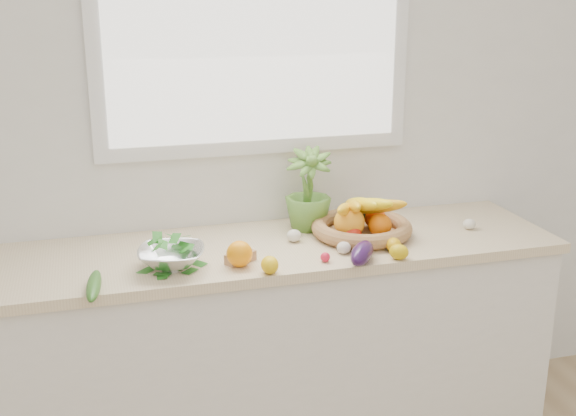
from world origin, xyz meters
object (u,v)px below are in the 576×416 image
object	(u,v)px
apple	(353,235)
colander_with_spinach	(171,252)
fruit_basket	(361,223)
cucumber	(94,286)
potted_herb	(308,189)
eggplant	(362,253)

from	to	relation	value
apple	colander_with_spinach	size ratio (longest dim) A/B	0.25
apple	fruit_basket	world-z (taller)	fruit_basket
cucumber	potted_herb	bearing A→B (deg)	26.15
apple	fruit_basket	distance (m)	0.10
apple	colander_with_spinach	bearing A→B (deg)	-174.29
potted_herb	fruit_basket	size ratio (longest dim) A/B	0.76
eggplant	cucumber	size ratio (longest dim) A/B	0.76
colander_with_spinach	potted_herb	bearing A→B (deg)	25.96
eggplant	cucumber	xyz separation A→B (m)	(-0.94, -0.00, -0.02)
cucumber	colander_with_spinach	bearing A→B (deg)	26.56
potted_herb	fruit_basket	distance (m)	0.26
apple	cucumber	bearing A→B (deg)	-168.13
eggplant	colander_with_spinach	xyz separation A→B (m)	(-0.67, 0.13, 0.02)
eggplant	colander_with_spinach	bearing A→B (deg)	168.75
potted_herb	fruit_basket	bearing A→B (deg)	-39.85
eggplant	apple	bearing A→B (deg)	78.28
fruit_basket	colander_with_spinach	xyz separation A→B (m)	(-0.78, -0.14, 0.01)
potted_herb	eggplant	bearing A→B (deg)	-80.24
eggplant	potted_herb	distance (m)	0.45
cucumber	fruit_basket	bearing A→B (deg)	14.93
apple	cucumber	world-z (taller)	apple
eggplant	colander_with_spinach	size ratio (longest dim) A/B	0.69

